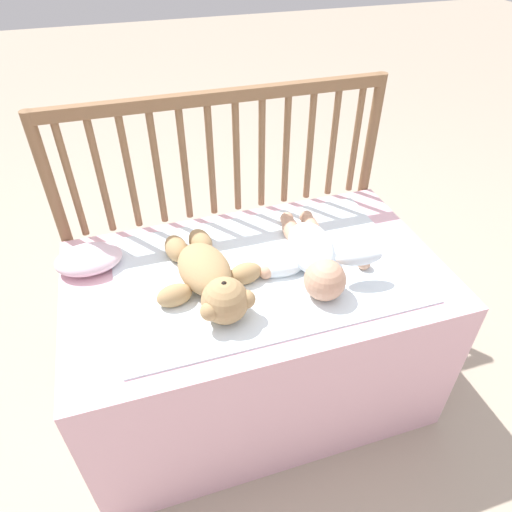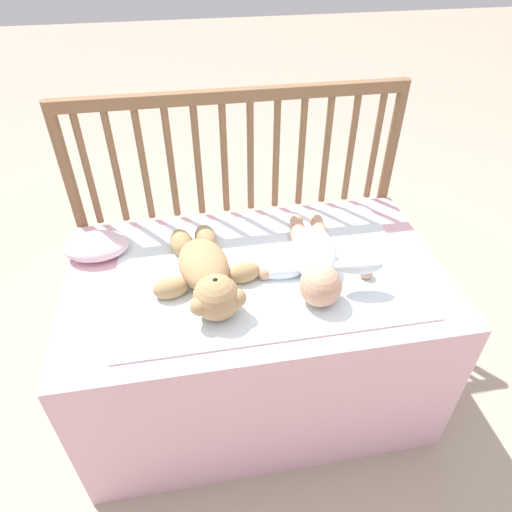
% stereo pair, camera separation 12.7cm
% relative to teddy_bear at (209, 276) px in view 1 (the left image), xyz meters
% --- Properties ---
extents(ground_plane, '(12.00, 12.00, 0.00)m').
position_rel_teddy_bear_xyz_m(ground_plane, '(0.14, 0.03, -0.59)').
color(ground_plane, tan).
extents(crib_mattress, '(1.08, 0.64, 0.54)m').
position_rel_teddy_bear_xyz_m(crib_mattress, '(0.14, 0.03, -0.32)').
color(crib_mattress, '#EDB7C6').
rests_on(crib_mattress, ground_plane).
extents(crib_rail, '(1.08, 0.04, 0.95)m').
position_rel_teddy_bear_xyz_m(crib_rail, '(0.14, 0.37, 0.07)').
color(crib_rail, brown).
rests_on(crib_rail, ground_plane).
extents(blanket, '(0.83, 0.54, 0.01)m').
position_rel_teddy_bear_xyz_m(blanket, '(0.17, 0.04, -0.05)').
color(blanket, white).
rests_on(blanket, crib_mattress).
extents(teddy_bear, '(0.30, 0.41, 0.12)m').
position_rel_teddy_bear_xyz_m(teddy_bear, '(0.00, 0.00, 0.00)').
color(teddy_bear, tan).
rests_on(teddy_bear, crib_mattress).
extents(baby, '(0.33, 0.42, 0.11)m').
position_rel_teddy_bear_xyz_m(baby, '(0.31, 0.01, -0.00)').
color(baby, white).
rests_on(baby, crib_mattress).
extents(small_pillow, '(0.19, 0.14, 0.06)m').
position_rel_teddy_bear_xyz_m(small_pillow, '(-0.31, 0.20, -0.02)').
color(small_pillow, silver).
rests_on(small_pillow, crib_mattress).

